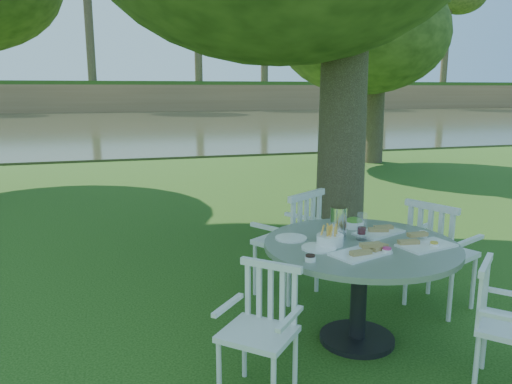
% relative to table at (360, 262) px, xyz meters
% --- Properties ---
extents(ground, '(140.00, 140.00, 0.00)m').
position_rel_table_xyz_m(ground, '(-0.33, 1.42, -0.63)').
color(ground, '#173A0C').
rests_on(ground, ground).
extents(table, '(1.41, 1.41, 0.77)m').
position_rel_table_xyz_m(table, '(0.00, 0.00, 0.00)').
color(table, black).
rests_on(table, ground).
extents(chair_ne, '(0.61, 0.62, 0.95)m').
position_rel_table_xyz_m(chair_ne, '(0.88, 0.32, -0.07)').
color(chair_ne, silver).
rests_on(chair_ne, ground).
extents(chair_nw, '(0.67, 0.66, 0.99)m').
position_rel_table_xyz_m(chair_nw, '(-0.16, 0.92, -0.05)').
color(chair_nw, silver).
rests_on(chair_nw, ground).
extents(chair_sw, '(0.57, 0.57, 0.82)m').
position_rel_table_xyz_m(chair_sw, '(-0.86, -0.41, -0.15)').
color(chair_sw, silver).
rests_on(chair_sw, ground).
extents(chair_se, '(0.56, 0.56, 0.81)m').
position_rel_table_xyz_m(chair_se, '(0.57, -0.76, -0.15)').
color(chair_se, silver).
rests_on(chair_se, ground).
extents(tableware, '(1.20, 0.88, 0.24)m').
position_rel_table_xyz_m(tableware, '(-0.05, 0.05, 0.20)').
color(tableware, white).
rests_on(tableware, table).
extents(river, '(100.00, 28.00, 0.12)m').
position_rel_table_xyz_m(river, '(-0.33, 24.42, -0.63)').
color(river, '#32351F').
rests_on(river, ground).
extents(far_bank, '(100.00, 18.00, 15.20)m').
position_rel_table_xyz_m(far_bank, '(-0.06, 42.54, 6.62)').
color(far_bank, olive).
rests_on(far_bank, ground).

